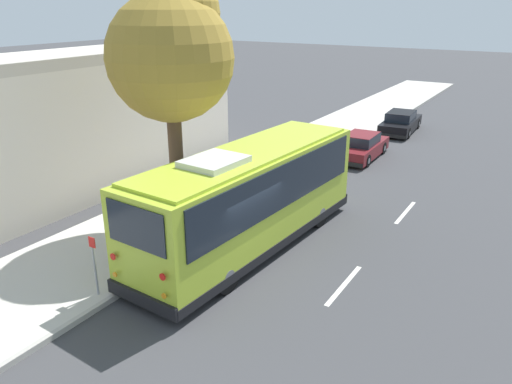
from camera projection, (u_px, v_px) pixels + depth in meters
name	position (u px, v px, depth m)	size (l,w,h in m)	color
ground_plane	(233.00, 269.00, 14.60)	(160.00, 160.00, 0.00)	#3D3D3F
sidewalk_slab	(133.00, 236.00, 16.52)	(80.00, 4.31, 0.15)	beige
curb_strip	(186.00, 252.00, 15.43)	(80.00, 0.14, 0.15)	#AAA69D
shuttle_bus	(249.00, 195.00, 15.32)	(9.37, 2.98, 3.34)	#ADC633
parked_sedan_maroon	(361.00, 147.00, 24.89)	(4.21, 1.76, 1.26)	maroon
parked_sedan_black	(400.00, 123.00, 29.97)	(4.65, 1.97, 1.26)	black
street_tree	(172.00, 50.00, 15.07)	(3.90, 3.90, 8.13)	brown
sign_post_near	(95.00, 266.00, 12.76)	(0.06, 0.22, 1.65)	gray
sign_post_far	(149.00, 243.00, 14.42)	(0.06, 0.06, 1.28)	gray
lane_stripe_mid	(344.00, 285.00, 13.76)	(2.40, 0.14, 0.01)	silver
lane_stripe_ahead	(405.00, 212.00, 18.55)	(2.40, 0.14, 0.01)	silver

